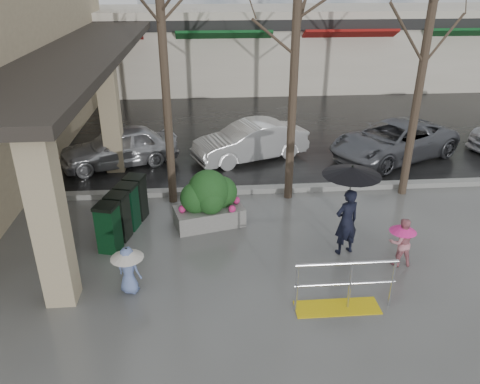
{
  "coord_description": "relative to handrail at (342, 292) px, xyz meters",
  "views": [
    {
      "loc": [
        -1.09,
        -8.06,
        5.77
      ],
      "look_at": [
        -0.34,
        1.31,
        1.3
      ],
      "focal_mm": 35.0,
      "sensor_mm": 36.0,
      "label": 1
    }
  ],
  "objects": [
    {
      "name": "ground",
      "position": [
        -1.36,
        1.2,
        -0.38
      ],
      "size": [
        120.0,
        120.0,
        0.0
      ],
      "primitive_type": "plane",
      "color": "#51514F",
      "rests_on": "ground"
    },
    {
      "name": "street_asphalt",
      "position": [
        -1.36,
        23.2,
        -0.37
      ],
      "size": [
        120.0,
        36.0,
        0.01
      ],
      "primitive_type": "cube",
      "color": "black",
      "rests_on": "ground"
    },
    {
      "name": "curb",
      "position": [
        -1.36,
        5.2,
        -0.3
      ],
      "size": [
        120.0,
        0.3,
        0.15
      ],
      "primitive_type": "cube",
      "color": "gray",
      "rests_on": "ground"
    },
    {
      "name": "canopy_slab",
      "position": [
        -6.16,
        9.2,
        3.25
      ],
      "size": [
        2.8,
        18.0,
        0.25
      ],
      "primitive_type": "cube",
      "color": "#2D2823",
      "rests_on": "pillar_front"
    },
    {
      "name": "pillar_front",
      "position": [
        -5.26,
        0.7,
        1.37
      ],
      "size": [
        0.55,
        0.55,
        3.5
      ],
      "primitive_type": "cube",
      "color": "tan",
      "rests_on": "ground"
    },
    {
      "name": "pillar_back",
      "position": [
        -5.26,
        7.2,
        1.37
      ],
      "size": [
        0.55,
        0.55,
        3.5
      ],
      "primitive_type": "cube",
      "color": "tan",
      "rests_on": "ground"
    },
    {
      "name": "storefront_row",
      "position": [
        0.64,
        19.17,
        1.64
      ],
      "size": [
        34.0,
        6.74,
        4.0
      ],
      "color": "beige",
      "rests_on": "ground"
    },
    {
      "name": "handrail",
      "position": [
        0.0,
        0.0,
        0.0
      ],
      "size": [
        1.9,
        0.5,
        1.03
      ],
      "color": "yellow",
      "rests_on": "ground"
    },
    {
      "name": "tree_west",
      "position": [
        -3.36,
        4.8,
        4.71
      ],
      "size": [
        3.2,
        3.2,
        6.8
      ],
      "color": "#382B21",
      "rests_on": "ground"
    },
    {
      "name": "tree_mideast",
      "position": [
        3.14,
        4.8,
        4.48
      ],
      "size": [
        3.2,
        3.2,
        6.5
      ],
      "color": "#382B21",
      "rests_on": "ground"
    },
    {
      "name": "woman",
      "position": [
        0.6,
        1.89,
        0.96
      ],
      "size": [
        1.25,
        1.25,
        2.12
      ],
      "rotation": [
        0.0,
        0.0,
        3.46
      ],
      "color": "black",
      "rests_on": "ground"
    },
    {
      "name": "child_pink",
      "position": [
        1.64,
        1.33,
        0.24
      ],
      "size": [
        0.57,
        0.57,
        1.1
      ],
      "rotation": [
        0.0,
        0.0,
        3.16
      ],
      "color": "pink",
      "rests_on": "ground"
    },
    {
      "name": "child_blue",
      "position": [
        -4.01,
        0.83,
        0.25
      ],
      "size": [
        0.64,
        0.64,
        1.01
      ],
      "rotation": [
        0.0,
        0.0,
        2.7
      ],
      "color": "#657AB4",
      "rests_on": "ground"
    },
    {
      "name": "planter",
      "position": [
        -2.39,
        3.42,
        0.32
      ],
      "size": [
        1.82,
        1.22,
        1.46
      ],
      "rotation": [
        0.0,
        0.0,
        0.25
      ],
      "color": "slate",
      "rests_on": "ground"
    },
    {
      "name": "news_boxes",
      "position": [
        -4.44,
        3.17,
        0.2
      ],
      "size": [
        1.0,
        2.1,
        1.15
      ],
      "rotation": [
        0.0,
        0.0,
        -0.27
      ],
      "color": "#0B3419",
      "rests_on": "ground"
    },
    {
      "name": "car_a",
      "position": [
        -5.2,
        7.6,
        0.25
      ],
      "size": [
        3.98,
        2.61,
        1.26
      ],
      "primitive_type": "imported",
      "rotation": [
        0.0,
        0.0,
        -1.24
      ],
      "color": "#AFB0B4",
      "rests_on": "ground"
    },
    {
      "name": "car_b",
      "position": [
        -0.93,
        7.8,
        0.25
      ],
      "size": [
        4.05,
        2.63,
        1.26
      ],
      "primitive_type": "imported",
      "rotation": [
        0.0,
        0.0,
        -1.2
      ],
      "color": "white",
      "rests_on": "ground"
    },
    {
      "name": "car_c",
      "position": [
        3.84,
        7.48,
        0.25
      ],
      "size": [
        4.99,
        3.85,
        1.26
      ],
      "primitive_type": "imported",
      "rotation": [
        0.0,
        0.0,
        -1.12
      ],
      "color": "slate",
      "rests_on": "ground"
    }
  ]
}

